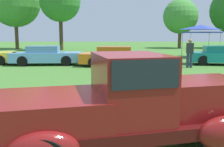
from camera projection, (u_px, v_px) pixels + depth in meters
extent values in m
cube|color=#400B0B|center=(123.00, 124.00, 4.23)|extent=(4.62, 2.40, 0.20)
cube|color=maroon|center=(196.00, 97.00, 4.47)|extent=(1.83, 1.43, 0.60)
cube|color=maroon|center=(130.00, 86.00, 4.16)|extent=(1.34, 1.58, 1.04)
cube|color=black|center=(130.00, 68.00, 4.11)|extent=(1.25, 1.59, 0.40)
cube|color=maroon|center=(43.00, 111.00, 3.89)|extent=(2.18, 1.81, 0.48)
ellipsoid|color=maroon|center=(179.00, 106.00, 5.24)|extent=(0.98, 0.56, 0.52)
ellipsoid|color=maroon|center=(45.00, 116.00, 4.63)|extent=(0.98, 0.56, 0.52)
cylinder|color=black|center=(179.00, 115.00, 5.27)|extent=(0.76, 0.24, 0.76)
cylinder|color=black|center=(45.00, 126.00, 4.66)|extent=(0.76, 0.24, 0.76)
cylinder|color=black|center=(215.00, 108.00, 5.94)|extent=(0.66, 0.20, 0.66)
cylinder|color=black|center=(0.00, 60.00, 16.38)|extent=(0.64, 0.22, 0.64)
cube|color=#669EDB|center=(47.00, 57.00, 16.76)|extent=(4.54, 1.99, 0.60)
cube|color=#517EAF|center=(43.00, 49.00, 16.67)|extent=(2.05, 1.58, 0.44)
cylinder|color=black|center=(66.00, 61.00, 16.13)|extent=(0.64, 0.22, 0.64)
cylinder|color=black|center=(23.00, 61.00, 15.93)|extent=(0.64, 0.22, 0.64)
cube|color=orange|center=(117.00, 58.00, 16.00)|extent=(4.71, 2.07, 0.60)
cube|color=#BB5914|center=(114.00, 50.00, 15.94)|extent=(2.13, 1.61, 0.44)
cylinder|color=black|center=(140.00, 63.00, 15.16)|extent=(0.64, 0.22, 0.64)
cylinder|color=black|center=(94.00, 62.00, 15.38)|extent=(0.64, 0.22, 0.64)
cube|color=teal|center=(221.00, 57.00, 16.77)|extent=(4.38, 2.44, 0.60)
cube|color=#146A6E|center=(219.00, 49.00, 16.73)|extent=(2.06, 1.77, 0.44)
cylinder|color=black|center=(203.00, 61.00, 16.27)|extent=(0.64, 0.22, 0.64)
cylinder|color=#283351|center=(188.00, 60.00, 15.35)|extent=(0.16, 0.16, 0.86)
cylinder|color=#283351|center=(191.00, 60.00, 15.32)|extent=(0.16, 0.16, 0.86)
cube|color=#2D2D33|center=(190.00, 48.00, 15.22)|extent=(0.43, 0.29, 0.60)
sphere|color=#936B4C|center=(190.00, 41.00, 15.16)|extent=(0.22, 0.22, 0.22)
cylinder|color=#B7B7BC|center=(209.00, 45.00, 22.99)|extent=(0.05, 0.05, 2.05)
cylinder|color=#B7B7BC|center=(220.00, 46.00, 20.64)|extent=(0.05, 0.05, 2.05)
cylinder|color=#B7B7BC|center=(182.00, 45.00, 22.97)|extent=(0.05, 0.05, 2.05)
cylinder|color=#B7B7BC|center=(190.00, 46.00, 20.62)|extent=(0.05, 0.05, 2.05)
cube|color=#2D429E|center=(201.00, 32.00, 21.64)|extent=(2.65, 2.65, 0.10)
pyramid|color=#2D429E|center=(201.00, 27.00, 21.58)|extent=(2.59, 2.59, 0.38)
cylinder|color=brown|center=(17.00, 33.00, 32.95)|extent=(0.44, 0.44, 4.19)
sphere|color=#428938|center=(15.00, 2.00, 32.36)|extent=(6.32, 6.32, 6.32)
cylinder|color=#47331E|center=(61.00, 32.00, 31.11)|extent=(0.44, 0.44, 4.43)
sphere|color=#337A2D|center=(60.00, 1.00, 30.56)|extent=(4.82, 4.82, 4.82)
cylinder|color=brown|center=(180.00, 37.00, 35.51)|extent=(0.44, 0.44, 3.00)
sphere|color=#428938|center=(180.00, 16.00, 35.08)|extent=(4.68, 4.68, 4.68)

